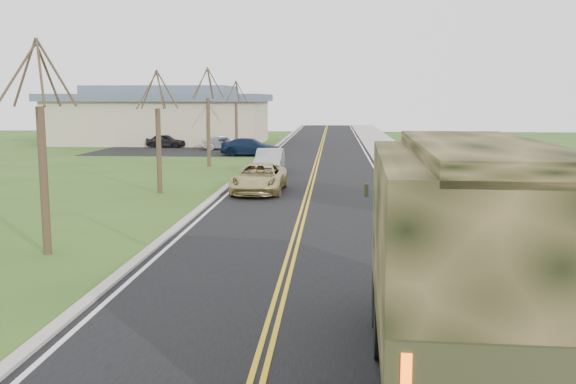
# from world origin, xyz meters

# --- Properties ---
(road) EXTENTS (8.00, 120.00, 0.01)m
(road) POSITION_xyz_m (0.00, 40.00, 0.01)
(road) COLOR black
(road) RESTS_ON ground
(curb_right) EXTENTS (0.30, 120.00, 0.12)m
(curb_right) POSITION_xyz_m (4.15, 40.00, 0.06)
(curb_right) COLOR #9E998E
(curb_right) RESTS_ON ground
(sidewalk_right) EXTENTS (3.20, 120.00, 0.10)m
(sidewalk_right) POSITION_xyz_m (5.90, 40.00, 0.05)
(sidewalk_right) COLOR #9E998E
(sidewalk_right) RESTS_ON ground
(curb_left) EXTENTS (0.30, 120.00, 0.10)m
(curb_left) POSITION_xyz_m (-4.15, 40.00, 0.05)
(curb_left) COLOR #9E998E
(curb_left) RESTS_ON ground
(bare_tree_a) EXTENTS (1.93, 2.26, 6.08)m
(bare_tree_a) POSITION_xyz_m (-7.00, 10.00, 2.63)
(bare_tree_a) COLOR #38281C
(bare_tree_a) RESTS_ON ground
(bare_tree_b) EXTENTS (1.83, 2.14, 5.73)m
(bare_tree_b) POSITION_xyz_m (-7.00, 22.00, 2.48)
(bare_tree_b) COLOR #38281C
(bare_tree_b) RESTS_ON ground
(bare_tree_c) EXTENTS (2.04, 2.39, 6.42)m
(bare_tree_c) POSITION_xyz_m (-7.00, 34.00, 2.78)
(bare_tree_c) COLOR #38281C
(bare_tree_c) RESTS_ON ground
(bare_tree_d) EXTENTS (1.88, 2.20, 5.91)m
(bare_tree_d) POSITION_xyz_m (-7.00, 46.00, 2.55)
(bare_tree_d) COLOR #38281C
(bare_tree_d) RESTS_ON ground
(commercial_building) EXTENTS (25.50, 21.50, 5.65)m
(commercial_building) POSITION_xyz_m (-15.98, 55.97, 2.69)
(commercial_building) COLOR tan
(commercial_building) RESTS_ON ground
(military_truck) EXTENTS (2.95, 7.79, 3.83)m
(military_truck) POSITION_xyz_m (3.19, 2.26, 2.19)
(military_truck) COLOR black
(military_truck) RESTS_ON ground
(suv_champagne) EXTENTS (2.39, 5.02, 1.38)m
(suv_champagne) POSITION_xyz_m (-2.33, 22.41, 0.69)
(suv_champagne) COLOR tan
(suv_champagne) RESTS_ON ground
(sedan_silver) EXTENTS (1.59, 4.42, 1.45)m
(sedan_silver) POSITION_xyz_m (-2.64, 30.46, 0.72)
(sedan_silver) COLOR #ABABB0
(sedan_silver) RESTS_ON ground
(lot_car_dark) EXTENTS (3.78, 1.96, 1.23)m
(lot_car_dark) POSITION_xyz_m (-14.07, 50.00, 0.61)
(lot_car_dark) COLOR black
(lot_car_dark) RESTS_ON ground
(lot_car_silver) EXTENTS (3.94, 2.34, 1.23)m
(lot_car_silver) POSITION_xyz_m (-8.47, 47.79, 0.61)
(lot_car_silver) COLOR #9E9FA3
(lot_car_silver) RESTS_ON ground
(lot_car_navy) EXTENTS (4.82, 2.19, 1.37)m
(lot_car_navy) POSITION_xyz_m (-5.28, 42.00, 0.68)
(lot_car_navy) COLOR #0E1934
(lot_car_navy) RESTS_ON ground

